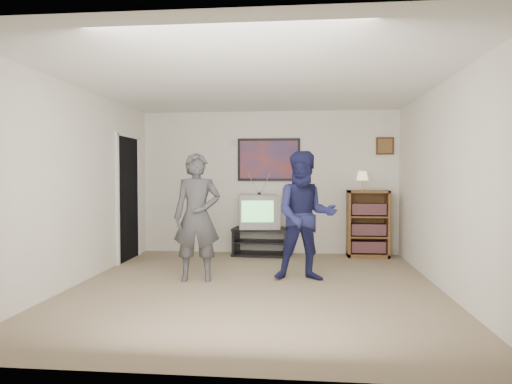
% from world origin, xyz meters
% --- Properties ---
extents(room_shell, '(4.51, 5.00, 2.51)m').
position_xyz_m(room_shell, '(0.00, 0.35, 1.25)').
color(room_shell, '#75614A').
rests_on(room_shell, ground).
extents(media_stand, '(0.99, 0.60, 0.47)m').
position_xyz_m(media_stand, '(-0.11, 2.23, 0.24)').
color(media_stand, black).
rests_on(media_stand, room_shell).
extents(crt_television, '(0.76, 0.67, 0.58)m').
position_xyz_m(crt_television, '(-0.15, 2.23, 0.76)').
color(crt_television, gray).
rests_on(crt_television, media_stand).
extents(bookshelf, '(0.68, 0.39, 1.12)m').
position_xyz_m(bookshelf, '(1.69, 2.28, 0.56)').
color(bookshelf, brown).
rests_on(bookshelf, room_shell).
extents(table_lamp, '(0.20, 0.20, 0.32)m').
position_xyz_m(table_lamp, '(1.59, 2.23, 1.28)').
color(table_lamp, beige).
rests_on(table_lamp, bookshelf).
extents(person_tall, '(0.66, 0.48, 1.67)m').
position_xyz_m(person_tall, '(-0.79, 0.30, 0.84)').
color(person_tall, '#3C3C3F').
rests_on(person_tall, room_shell).
extents(person_short, '(0.87, 0.70, 1.70)m').
position_xyz_m(person_short, '(0.62, 0.44, 0.85)').
color(person_short, '#1B1D4B').
rests_on(person_short, room_shell).
extents(controller_left, '(0.05, 0.12, 0.03)m').
position_xyz_m(controller_left, '(-0.82, 0.55, 1.29)').
color(controller_left, white).
rests_on(controller_left, person_tall).
extents(controller_right, '(0.08, 0.13, 0.04)m').
position_xyz_m(controller_right, '(0.61, 0.63, 1.10)').
color(controller_right, white).
rests_on(controller_right, person_short).
extents(poster, '(1.10, 0.03, 0.75)m').
position_xyz_m(poster, '(0.00, 2.48, 1.65)').
color(poster, black).
rests_on(poster, room_shell).
extents(air_vent, '(0.28, 0.02, 0.14)m').
position_xyz_m(air_vent, '(-0.55, 2.48, 1.95)').
color(air_vent, white).
rests_on(air_vent, room_shell).
extents(small_picture, '(0.30, 0.03, 0.30)m').
position_xyz_m(small_picture, '(2.00, 2.48, 1.88)').
color(small_picture, '#462316').
rests_on(small_picture, room_shell).
extents(doorway, '(0.03, 0.85, 2.00)m').
position_xyz_m(doorway, '(-2.23, 1.60, 1.00)').
color(doorway, black).
rests_on(doorway, room_shell).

